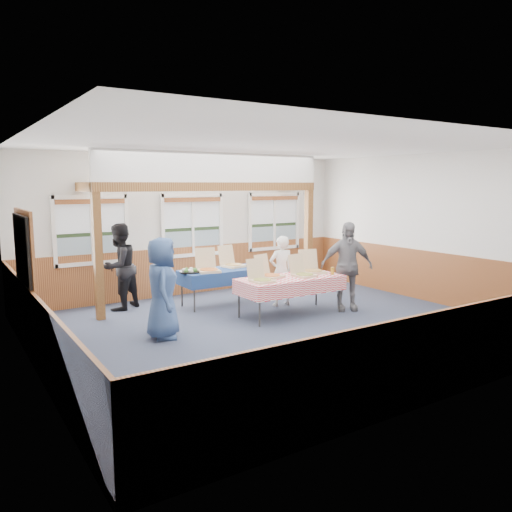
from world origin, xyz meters
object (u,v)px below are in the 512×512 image
at_px(woman_white, 281,271).
at_px(person_grey, 347,266).
at_px(table_left, 222,272).
at_px(woman_black, 119,267).
at_px(table_right, 290,280).
at_px(man_blue, 162,288).

height_order(woman_white, person_grey, person_grey).
xyz_separation_m(table_left, woman_black, (-1.97, 0.75, 0.18)).
relative_size(table_right, woman_white, 1.54).
xyz_separation_m(woman_white, woman_black, (-2.95, 1.51, 0.14)).
relative_size(table_left, table_right, 0.85).
bearing_deg(woman_black, man_blue, 58.89).
height_order(table_left, person_grey, person_grey).
bearing_deg(woman_white, woman_black, -18.46).
bearing_deg(table_left, table_right, -45.74).
xyz_separation_m(table_left, table_right, (0.68, -1.50, 0.01)).
bearing_deg(table_left, woman_white, -18.19).
bearing_deg(woman_white, table_right, 76.25).
height_order(table_left, woman_white, woman_white).
relative_size(woman_black, man_blue, 1.05).
xyz_separation_m(table_left, woman_white, (0.99, -0.77, 0.04)).
bearing_deg(man_blue, person_grey, -72.69).
relative_size(table_left, woman_black, 1.10).
height_order(man_blue, person_grey, person_grey).
bearing_deg(table_left, man_blue, -122.42).
bearing_deg(table_left, person_grey, -23.16).
bearing_deg(person_grey, table_right, -163.37).
distance_m(table_right, woman_white, 0.79).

